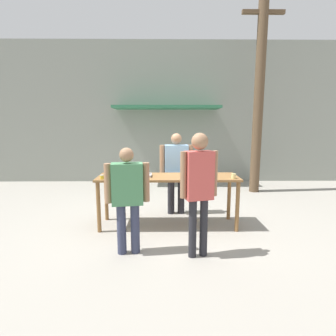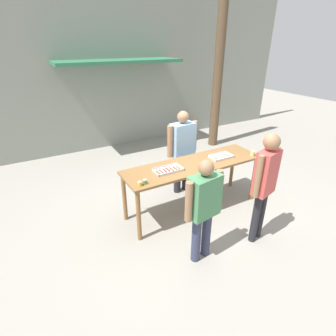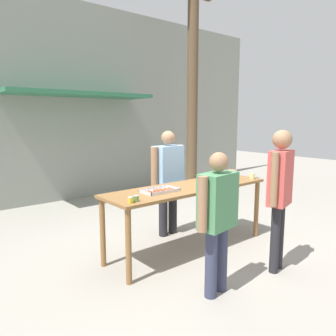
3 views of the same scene
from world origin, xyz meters
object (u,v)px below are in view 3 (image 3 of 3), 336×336
at_px(food_tray_buns, 217,180).
at_px(person_server_behind_table, 168,174).
at_px(person_customer_holding_hotdog, 218,212).
at_px(utility_pole, 192,82).
at_px(beer_cup, 252,176).
at_px(person_customer_with_cup, 280,187).
at_px(condiment_jar_ketchup, 136,198).
at_px(condiment_jar_mustard, 130,200).
at_px(food_tray_sausages, 160,191).

height_order(food_tray_buns, person_server_behind_table, person_server_behind_table).
distance_m(person_customer_holding_hotdog, utility_pole, 5.08).
distance_m(beer_cup, person_customer_with_cup, 1.18).
bearing_deg(person_server_behind_table, condiment_jar_ketchup, -147.80).
bearing_deg(person_customer_with_cup, condiment_jar_mustard, -45.35).
bearing_deg(food_tray_sausages, beer_cup, -7.57).
bearing_deg(condiment_jar_ketchup, utility_pole, 38.08).
distance_m(person_server_behind_table, utility_pole, 3.44).
bearing_deg(condiment_jar_ketchup, food_tray_buns, 7.48).
xyz_separation_m(food_tray_buns, person_server_behind_table, (-0.40, 0.70, 0.04)).
height_order(beer_cup, person_customer_holding_hotdog, person_customer_holding_hotdog).
relative_size(person_customer_holding_hotdog, person_customer_with_cup, 0.88).
relative_size(condiment_jar_mustard, beer_cup, 0.81).
bearing_deg(person_customer_with_cup, food_tray_buns, -112.86).
distance_m(condiment_jar_ketchup, person_customer_with_cup, 1.75).
bearing_deg(condiment_jar_ketchup, person_customer_with_cup, -32.66).
height_order(food_tray_sausages, condiment_jar_mustard, condiment_jar_mustard).
distance_m(food_tray_sausages, utility_pole, 4.35).
bearing_deg(food_tray_sausages, utility_pole, 40.27).
xyz_separation_m(condiment_jar_ketchup, person_customer_holding_hotdog, (0.47, -0.84, -0.06)).
height_order(condiment_jar_ketchup, person_server_behind_table, person_server_behind_table).
xyz_separation_m(food_tray_buns, condiment_jar_mustard, (-1.73, -0.23, 0.02)).
bearing_deg(food_tray_sausages, condiment_jar_mustard, -159.18).
xyz_separation_m(food_tray_sausages, person_customer_with_cup, (0.95, -1.16, 0.11)).
relative_size(condiment_jar_ketchup, utility_pole, 0.01).
bearing_deg(food_tray_sausages, condiment_jar_ketchup, -157.63).
relative_size(food_tray_buns, beer_cup, 4.58).
bearing_deg(person_customer_holding_hotdog, person_customer_with_cup, 166.25).
xyz_separation_m(food_tray_buns, person_customer_with_cup, (-0.17, -1.16, 0.11)).
bearing_deg(food_tray_buns, food_tray_sausages, -179.87).
xyz_separation_m(condiment_jar_mustard, condiment_jar_ketchup, (0.09, 0.02, 0.00)).
bearing_deg(beer_cup, person_customer_holding_hotdog, -154.43).
height_order(person_customer_holding_hotdog, utility_pole, utility_pole).
bearing_deg(condiment_jar_mustard, utility_pole, 37.56).
bearing_deg(food_tray_sausages, person_customer_holding_hotdog, -92.75).
bearing_deg(person_server_behind_table, person_customer_with_cup, -87.06).
height_order(person_server_behind_table, utility_pole, utility_pole).
bearing_deg(food_tray_sausages, person_customer_with_cup, -50.43).
height_order(food_tray_buns, beer_cup, beer_cup).
relative_size(condiment_jar_mustard, condiment_jar_ketchup, 1.00).
bearing_deg(condiment_jar_ketchup, beer_cup, -0.28).
distance_m(food_tray_sausages, condiment_jar_ketchup, 0.56).
height_order(condiment_jar_ketchup, beer_cup, beer_cup).
bearing_deg(person_customer_holding_hotdog, condiment_jar_mustard, -63.77).
bearing_deg(person_customer_holding_hotdog, beer_cup, -162.30).
height_order(food_tray_sausages, person_customer_holding_hotdog, person_customer_holding_hotdog).
relative_size(food_tray_buns, condiment_jar_mustard, 5.68).
relative_size(food_tray_sausages, beer_cup, 5.29).
height_order(food_tray_buns, condiment_jar_mustard, condiment_jar_mustard).
height_order(food_tray_sausages, beer_cup, beer_cup).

